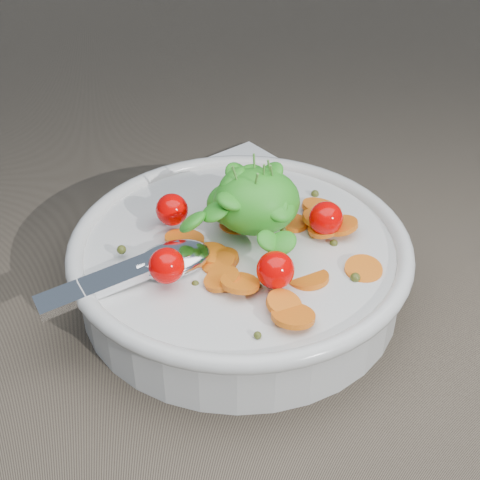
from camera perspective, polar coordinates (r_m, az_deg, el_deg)
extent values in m
plane|color=#685B4A|center=(0.63, -1.31, -5.25)|extent=(6.00, 6.00, 0.00)
cylinder|color=silver|center=(0.62, 0.00, -2.43)|extent=(0.29, 0.29, 0.06)
torus|color=silver|center=(0.60, 0.00, -0.32)|extent=(0.31, 0.31, 0.02)
cylinder|color=silver|center=(0.63, 0.00, -4.18)|extent=(0.15, 0.15, 0.01)
cylinder|color=brown|center=(0.62, 0.00, -2.43)|extent=(0.27, 0.27, 0.04)
cylinder|color=orange|center=(0.62, 8.54, 1.24)|extent=(0.05, 0.05, 0.01)
cylinder|color=orange|center=(0.58, -5.78, -1.28)|extent=(0.05, 0.05, 0.02)
cylinder|color=orange|center=(0.60, -4.77, 0.08)|extent=(0.04, 0.04, 0.01)
cylinder|color=orange|center=(0.63, -0.27, 1.37)|extent=(0.05, 0.05, 0.01)
cylinder|color=orange|center=(0.59, -2.30, -1.21)|extent=(0.04, 0.04, 0.01)
cylinder|color=orange|center=(0.63, 4.45, 1.46)|extent=(0.03, 0.03, 0.01)
cylinder|color=orange|center=(0.57, -1.81, -2.05)|extent=(0.04, 0.04, 0.02)
cylinder|color=orange|center=(0.55, -0.02, -3.70)|extent=(0.05, 0.05, 0.01)
cylinder|color=orange|center=(0.58, 10.48, -2.51)|extent=(0.04, 0.04, 0.01)
cylinder|color=orange|center=(0.61, 7.16, 1.03)|extent=(0.03, 0.03, 0.01)
cylinder|color=orange|center=(0.55, -1.55, -3.35)|extent=(0.04, 0.04, 0.02)
cylinder|color=orange|center=(0.62, 6.60, 1.79)|extent=(0.04, 0.04, 0.01)
cylinder|color=orange|center=(0.58, -1.80, -1.74)|extent=(0.05, 0.05, 0.01)
cylinder|color=orange|center=(0.52, 4.56, -6.47)|extent=(0.05, 0.05, 0.01)
cylinder|color=orange|center=(0.65, 6.97, 2.72)|extent=(0.05, 0.05, 0.01)
cylinder|color=orange|center=(0.68, 0.38, 4.85)|extent=(0.04, 0.04, 0.02)
cylinder|color=orange|center=(0.57, 5.76, -3.30)|extent=(0.04, 0.04, 0.02)
cylinder|color=orange|center=(0.53, 3.77, -5.46)|extent=(0.03, 0.03, 0.01)
sphere|color=#444C19|center=(0.56, 1.60, -4.12)|extent=(0.01, 0.01, 0.01)
sphere|color=#444C19|center=(0.57, -7.64, -3.14)|extent=(0.01, 0.01, 0.01)
sphere|color=#444C19|center=(0.51, 1.51, -8.13)|extent=(0.01, 0.01, 0.01)
sphere|color=#444C19|center=(0.62, 6.06, 0.80)|extent=(0.01, 0.01, 0.01)
sphere|color=#444C19|center=(0.61, 8.01, -0.29)|extent=(0.01, 0.01, 0.01)
sphere|color=#444C19|center=(0.61, 3.70, 0.89)|extent=(0.01, 0.01, 0.01)
sphere|color=#444C19|center=(0.67, 3.93, 4.27)|extent=(0.01, 0.01, 0.01)
sphere|color=#444C19|center=(0.57, 9.80, -3.18)|extent=(0.01, 0.01, 0.01)
sphere|color=#444C19|center=(0.59, -10.08, -0.82)|extent=(0.01, 0.01, 0.01)
sphere|color=#444C19|center=(0.56, -3.84, -3.76)|extent=(0.01, 0.01, 0.01)
sphere|color=#444C19|center=(0.64, 1.37, 2.95)|extent=(0.01, 0.01, 0.01)
sphere|color=#444C19|center=(0.68, 1.55, 4.45)|extent=(0.01, 0.01, 0.01)
sphere|color=#444C19|center=(0.59, -9.34, -1.91)|extent=(0.01, 0.01, 0.01)
sphere|color=#444C19|center=(0.61, 4.31, 0.20)|extent=(0.01, 0.01, 0.01)
sphere|color=#444C19|center=(0.60, -6.64, -0.89)|extent=(0.01, 0.01, 0.01)
sphere|color=#444C19|center=(0.59, -6.01, -1.15)|extent=(0.01, 0.01, 0.01)
sphere|color=#444C19|center=(0.67, 6.42, 3.93)|extent=(0.01, 0.01, 0.01)
sphere|color=#E30000|center=(0.60, 7.35, 1.84)|extent=(0.03, 0.03, 0.03)
sphere|color=#E30000|center=(0.65, 0.88, 4.68)|extent=(0.03, 0.03, 0.03)
sphere|color=#E30000|center=(0.61, -5.83, 2.60)|extent=(0.03, 0.03, 0.03)
sphere|color=#E30000|center=(0.55, -6.28, -2.19)|extent=(0.03, 0.03, 0.03)
sphere|color=#E30000|center=(0.54, 3.04, -2.57)|extent=(0.03, 0.03, 0.03)
ellipsoid|color=green|center=(0.59, 1.42, 3.30)|extent=(0.08, 0.07, 0.06)
ellipsoid|color=green|center=(0.61, -0.74, 3.09)|extent=(0.05, 0.05, 0.04)
ellipsoid|color=green|center=(0.58, -1.05, 2.82)|extent=(0.03, 0.03, 0.02)
ellipsoid|color=green|center=(0.56, 3.53, -0.29)|extent=(0.03, 0.03, 0.02)
ellipsoid|color=green|center=(0.61, 1.23, 5.48)|extent=(0.04, 0.04, 0.02)
ellipsoid|color=green|center=(0.57, 3.24, 2.77)|extent=(0.02, 0.02, 0.02)
ellipsoid|color=green|center=(0.57, -4.07, 1.55)|extent=(0.03, 0.03, 0.03)
ellipsoid|color=green|center=(0.57, 3.41, 2.73)|extent=(0.04, 0.04, 0.03)
ellipsoid|color=green|center=(0.59, 2.00, 4.81)|extent=(0.03, 0.03, 0.02)
ellipsoid|color=green|center=(0.58, 1.37, 4.33)|extent=(0.02, 0.02, 0.02)
ellipsoid|color=green|center=(0.61, 0.56, 4.12)|extent=(0.03, 0.04, 0.02)
ellipsoid|color=green|center=(0.56, 2.44, -0.07)|extent=(0.03, 0.02, 0.02)
ellipsoid|color=green|center=(0.59, 3.99, 3.01)|extent=(0.03, 0.03, 0.02)
ellipsoid|color=green|center=(0.57, 0.78, 3.78)|extent=(0.03, 0.02, 0.02)
ellipsoid|color=green|center=(0.60, 2.64, 5.62)|extent=(0.03, 0.04, 0.03)
ellipsoid|color=green|center=(0.61, 1.59, 4.27)|extent=(0.03, 0.04, 0.02)
ellipsoid|color=green|center=(0.60, -0.21, 5.50)|extent=(0.03, 0.04, 0.03)
ellipsoid|color=green|center=(0.58, 1.43, 4.93)|extent=(0.02, 0.03, 0.02)
ellipsoid|color=green|center=(0.57, -2.13, 2.43)|extent=(0.04, 0.04, 0.02)
ellipsoid|color=green|center=(0.59, -0.69, 5.29)|extent=(0.04, 0.03, 0.03)
ellipsoid|color=green|center=(0.57, -0.82, 3.33)|extent=(0.04, 0.04, 0.02)
cylinder|color=#4C8C33|center=(0.58, 0.02, 4.23)|extent=(0.02, 0.00, 0.05)
cylinder|color=#4C8C33|center=(0.59, 2.83, 4.65)|extent=(0.01, 0.01, 0.05)
cylinder|color=#4C8C33|center=(0.60, 1.30, 5.10)|extent=(0.00, 0.01, 0.05)
cylinder|color=#4C8C33|center=(0.59, 1.97, 4.45)|extent=(0.00, 0.01, 0.05)
cylinder|color=#4C8C33|center=(0.58, 1.13, 3.95)|extent=(0.01, 0.02, 0.05)
cylinder|color=#4C8C33|center=(0.59, 2.93, 4.54)|extent=(0.01, 0.01, 0.05)
ellipsoid|color=silver|center=(0.57, -5.74, -1.63)|extent=(0.08, 0.06, 0.02)
cube|color=silver|center=(0.56, -10.73, -3.28)|extent=(0.13, 0.06, 0.02)
cylinder|color=silver|center=(0.57, -7.72, -2.18)|extent=(0.03, 0.02, 0.01)
cube|color=white|center=(0.77, -0.67, 4.02)|extent=(0.24, 0.23, 0.01)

